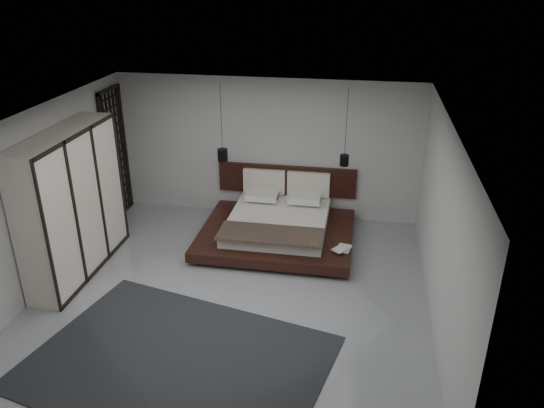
% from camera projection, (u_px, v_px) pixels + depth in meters
% --- Properties ---
extents(floor, '(6.00, 6.00, 0.00)m').
position_uv_depth(floor, '(233.00, 292.00, 8.36)').
color(floor, '#94969C').
rests_on(floor, ground).
extents(ceiling, '(6.00, 6.00, 0.00)m').
position_uv_depth(ceiling, '(227.00, 119.00, 7.21)').
color(ceiling, white).
rests_on(ceiling, wall_back).
extents(wall_back, '(6.00, 0.00, 6.00)m').
position_uv_depth(wall_back, '(267.00, 149.00, 10.47)').
color(wall_back, '#B3B3B1').
rests_on(wall_back, floor).
extents(wall_front, '(6.00, 0.00, 6.00)m').
position_uv_depth(wall_front, '(154.00, 343.00, 5.09)').
color(wall_front, '#B3B3B1').
rests_on(wall_front, floor).
extents(wall_left, '(0.00, 6.00, 6.00)m').
position_uv_depth(wall_left, '(43.00, 198.00, 8.26)').
color(wall_left, '#B3B3B1').
rests_on(wall_left, floor).
extents(wall_right, '(0.00, 6.00, 6.00)m').
position_uv_depth(wall_right, '(441.00, 229.00, 7.31)').
color(wall_right, '#B3B3B1').
rests_on(wall_right, floor).
extents(lattice_screen, '(0.05, 0.90, 2.60)m').
position_uv_depth(lattice_screen, '(116.00, 154.00, 10.49)').
color(lattice_screen, black).
rests_on(lattice_screen, floor).
extents(bed, '(2.78, 2.39, 1.08)m').
position_uv_depth(bed, '(278.00, 225.00, 9.89)').
color(bed, black).
rests_on(bed, floor).
extents(book_lower, '(0.29, 0.36, 0.03)m').
position_uv_depth(book_lower, '(337.00, 247.00, 9.13)').
color(book_lower, '#99724C').
rests_on(book_lower, bed).
extents(book_upper, '(0.34, 0.36, 0.02)m').
position_uv_depth(book_upper, '(336.00, 247.00, 9.10)').
color(book_upper, '#99724C').
rests_on(book_upper, book_lower).
extents(pendant_left, '(0.19, 0.19, 1.47)m').
position_uv_depth(pendant_left, '(223.00, 155.00, 9.98)').
color(pendant_left, black).
rests_on(pendant_left, ceiling).
extents(pendant_right, '(0.17, 0.17, 1.42)m').
position_uv_depth(pendant_right, '(344.00, 160.00, 9.60)').
color(pendant_right, black).
rests_on(pendant_right, ceiling).
extents(wardrobe, '(0.58, 2.45, 2.40)m').
position_uv_depth(wardrobe, '(72.00, 204.00, 8.54)').
color(wardrobe, silver).
rests_on(wardrobe, floor).
extents(rug, '(4.26, 3.46, 0.02)m').
position_uv_depth(rug, '(177.00, 362.00, 6.89)').
color(rug, black).
rests_on(rug, floor).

